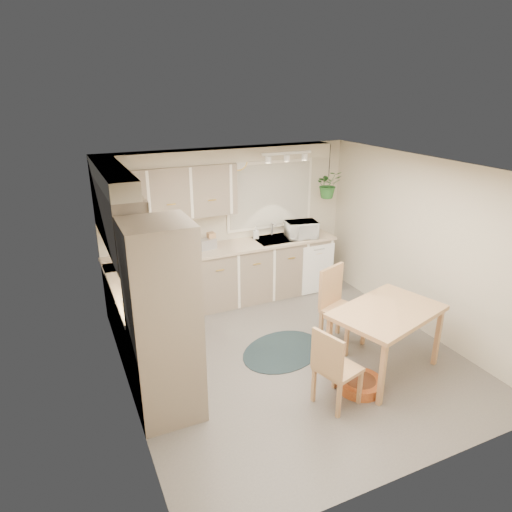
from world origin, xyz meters
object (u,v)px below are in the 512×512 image
(chair_back, at_px, (344,309))
(microwave, at_px, (301,228))
(dining_table, at_px, (384,340))
(chair_left, at_px, (338,366))
(braided_rug, at_px, (282,351))
(pet_bed, at_px, (360,384))

(chair_back, height_order, microwave, microwave)
(dining_table, height_order, microwave, microwave)
(chair_left, distance_m, chair_back, 1.23)
(chair_left, bearing_deg, chair_back, 126.56)
(dining_table, xyz_separation_m, chair_left, (-0.86, -0.29, 0.05))
(dining_table, bearing_deg, microwave, 84.98)
(chair_back, bearing_deg, braided_rug, -32.43)
(braided_rug, distance_m, pet_bed, 1.15)
(pet_bed, height_order, microwave, microwave)
(chair_back, xyz_separation_m, pet_bed, (-0.37, -0.89, -0.47))
(dining_table, bearing_deg, chair_left, -161.23)
(chair_back, relative_size, microwave, 2.15)
(braided_rug, bearing_deg, chair_left, -86.84)
(dining_table, relative_size, chair_back, 1.22)
(chair_back, xyz_separation_m, microwave, (0.32, 1.71, 0.58))
(pet_bed, bearing_deg, dining_table, 23.50)
(chair_back, relative_size, pet_bed, 2.02)
(chair_left, xyz_separation_m, braided_rug, (-0.06, 1.14, -0.45))
(pet_bed, bearing_deg, chair_left, -167.60)
(braided_rug, xyz_separation_m, pet_bed, (0.44, -1.06, 0.06))
(chair_left, xyz_separation_m, pet_bed, (0.38, 0.08, -0.40))
(chair_left, relative_size, chair_back, 0.87)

